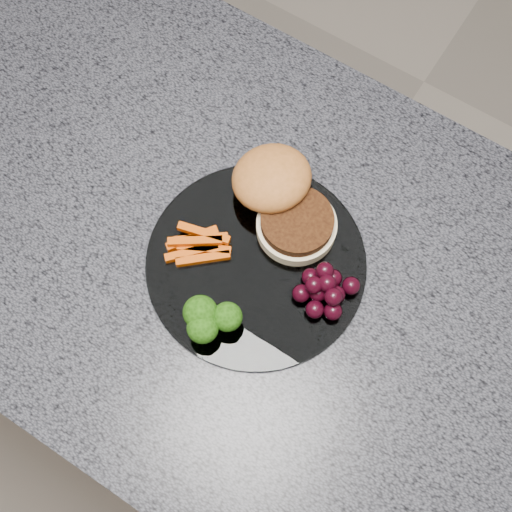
{
  "coord_description": "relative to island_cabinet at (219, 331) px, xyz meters",
  "views": [
    {
      "loc": [
        0.24,
        -0.25,
        1.69
      ],
      "look_at": [
        0.08,
        -0.0,
        0.93
      ],
      "focal_mm": 50.0,
      "sensor_mm": 36.0,
      "label": 1
    }
  ],
  "objects": [
    {
      "name": "burger",
      "position": [
        0.07,
        0.08,
        0.5
      ],
      "size": [
        0.17,
        0.14,
        0.05
      ],
      "rotation": [
        0.0,
        0.0,
        -0.23
      ],
      "color": "#FAE3B0",
      "rests_on": "plate"
    },
    {
      "name": "countertop",
      "position": [
        0.0,
        0.0,
        0.45
      ],
      "size": [
        1.2,
        0.6,
        0.04
      ],
      "primitive_type": "cube",
      "color": "#494A52",
      "rests_on": "island_cabinet"
    },
    {
      "name": "plate",
      "position": [
        0.08,
        -0.0,
        0.47
      ],
      "size": [
        0.26,
        0.26,
        0.01
      ],
      "primitive_type": "cylinder",
      "color": "white",
      "rests_on": "countertop"
    },
    {
      "name": "grape_bunch",
      "position": [
        0.17,
        0.01,
        0.49
      ],
      "size": [
        0.07,
        0.07,
        0.04
      ],
      "rotation": [
        0.0,
        0.0,
        0.25
      ],
      "color": "black",
      "rests_on": "plate"
    },
    {
      "name": "island_cabinet",
      "position": [
        0.0,
        0.0,
        0.0
      ],
      "size": [
        1.2,
        0.6,
        0.86
      ],
      "primitive_type": "cube",
      "color": "brown",
      "rests_on": "ground"
    },
    {
      "name": "carrot_sticks",
      "position": [
        0.01,
        -0.02,
        0.48
      ],
      "size": [
        0.07,
        0.07,
        0.02
      ],
      "rotation": [
        0.0,
        0.0,
        0.34
      ],
      "color": "#CE4703",
      "rests_on": "plate"
    },
    {
      "name": "broccoli",
      "position": [
        0.08,
        -0.1,
        0.5
      ],
      "size": [
        0.06,
        0.06,
        0.05
      ],
      "rotation": [
        0.0,
        0.0,
        0.21
      ],
      "color": "olive",
      "rests_on": "plate"
    }
  ]
}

